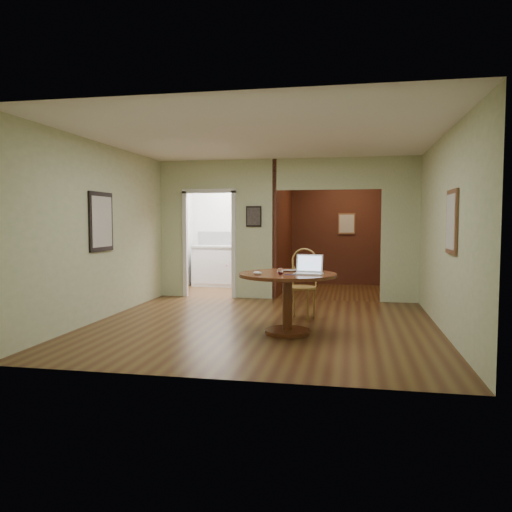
% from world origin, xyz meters
% --- Properties ---
extents(floor, '(5.00, 5.00, 0.00)m').
position_xyz_m(floor, '(0.00, 0.00, 0.00)').
color(floor, '#432413').
rests_on(floor, ground).
extents(room_shell, '(5.20, 7.50, 5.00)m').
position_xyz_m(room_shell, '(-0.47, 3.10, 1.29)').
color(room_shell, white).
rests_on(room_shell, ground).
extents(dining_table, '(1.30, 1.30, 0.82)m').
position_xyz_m(dining_table, '(0.43, -0.43, 0.60)').
color(dining_table, '#5D2B17').
rests_on(dining_table, ground).
extents(chair, '(0.55, 0.55, 1.09)m').
position_xyz_m(chair, '(0.53, 0.60, 0.61)').
color(chair, olive).
rests_on(chair, ground).
extents(open_laptop, '(0.39, 0.35, 0.25)m').
position_xyz_m(open_laptop, '(0.72, -0.47, 0.88)').
color(open_laptop, silver).
rests_on(open_laptop, dining_table).
extents(closed_laptop, '(0.38, 0.28, 0.03)m').
position_xyz_m(closed_laptop, '(0.49, -0.25, 0.83)').
color(closed_laptop, silver).
rests_on(closed_laptop, dining_table).
extents(mouse, '(0.12, 0.07, 0.05)m').
position_xyz_m(mouse, '(0.08, -0.73, 0.84)').
color(mouse, silver).
rests_on(mouse, dining_table).
extents(wine_glass, '(0.08, 0.08, 0.09)m').
position_xyz_m(wine_glass, '(0.36, -0.63, 0.86)').
color(wine_glass, white).
rests_on(wine_glass, dining_table).
extents(pen, '(0.14, 0.02, 0.01)m').
position_xyz_m(pen, '(0.49, -0.65, 0.82)').
color(pen, '#0C1757').
rests_on(pen, dining_table).
extents(kitchen_cabinet, '(2.06, 0.60, 0.94)m').
position_xyz_m(kitchen_cabinet, '(-1.35, 4.20, 0.47)').
color(kitchen_cabinet, white).
rests_on(kitchen_cabinet, ground).
extents(grocery_bag, '(0.35, 0.30, 0.34)m').
position_xyz_m(grocery_bag, '(-0.95, 4.20, 1.11)').
color(grocery_bag, '#BAAF88').
rests_on(grocery_bag, kitchen_cabinet).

